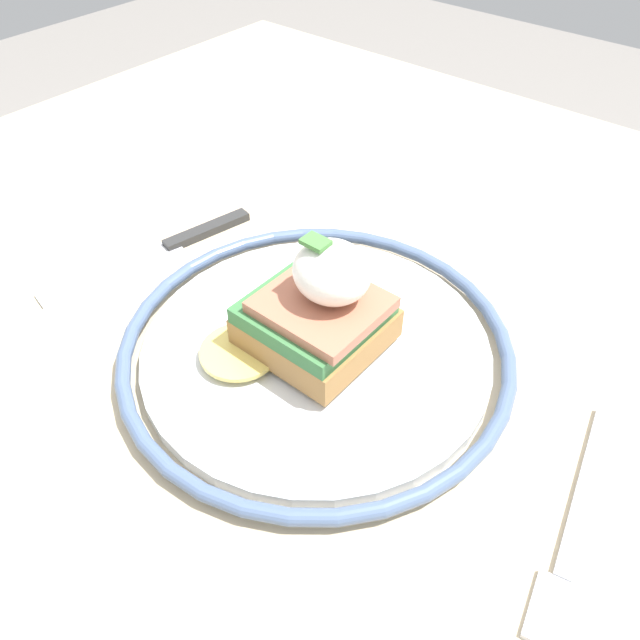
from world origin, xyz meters
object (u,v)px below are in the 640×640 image
at_px(plate, 320,349).
at_px(fork, 575,525).
at_px(sandwich, 320,311).
at_px(knife, 168,247).

height_order(plate, fork, plate).
xyz_separation_m(sandwich, fork, (-0.18, 0.01, -0.04)).
bearing_deg(fork, knife, -3.66).
relative_size(plate, fork, 1.70).
distance_m(plate, sandwich, 0.04).
relative_size(sandwich, knife, 0.58).
bearing_deg(knife, fork, 176.34).
xyz_separation_m(plate, sandwich, (-0.00, 0.00, 0.04)).
relative_size(sandwich, fork, 0.69).
height_order(sandwich, fork, sandwich).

